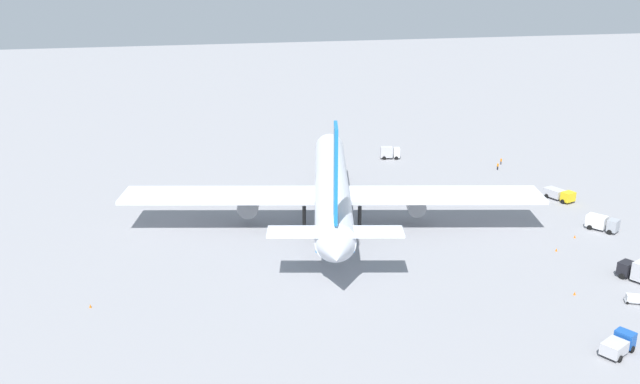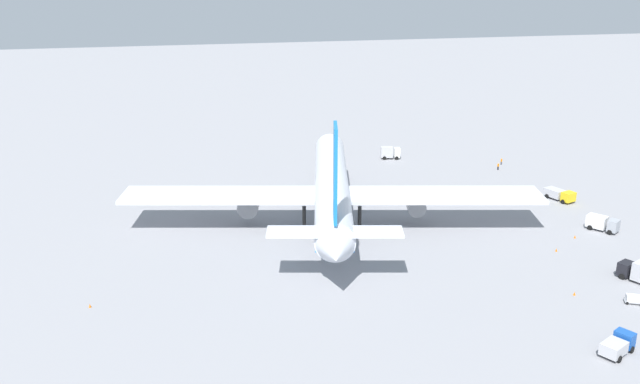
% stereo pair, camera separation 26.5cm
% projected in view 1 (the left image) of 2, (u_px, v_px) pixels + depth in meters
% --- Properties ---
extents(ground_plane, '(600.00, 600.00, 0.00)m').
position_uv_depth(ground_plane, '(332.00, 222.00, 129.43)').
color(ground_plane, gray).
extents(airliner, '(66.06, 76.78, 24.69)m').
position_uv_depth(airliner, '(332.00, 189.00, 125.93)').
color(airliner, silver).
rests_on(airliner, ground).
extents(service_truck_0, '(4.51, 5.63, 2.41)m').
position_uv_depth(service_truck_0, '(618.00, 344.00, 85.64)').
color(service_truck_0, '#194CA5').
rests_on(service_truck_0, ground).
extents(service_truck_1, '(6.91, 4.42, 2.33)m').
position_uv_depth(service_truck_1, '(559.00, 194.00, 140.90)').
color(service_truck_1, yellow).
rests_on(service_truck_1, ground).
extents(service_truck_3, '(5.83, 5.05, 2.63)m').
position_uv_depth(service_truck_3, '(602.00, 223.00, 124.86)').
color(service_truck_3, '#999EA5').
rests_on(service_truck_3, ground).
extents(service_truck_4, '(3.13, 5.07, 3.04)m').
position_uv_depth(service_truck_4, '(390.00, 152.00, 170.29)').
color(service_truck_4, white).
rests_on(service_truck_4, ground).
extents(baggage_cart_0, '(2.35, 3.07, 1.23)m').
position_uv_depth(baggage_cart_0, '(634.00, 298.00, 98.51)').
color(baggage_cart_0, gray).
rests_on(baggage_cart_0, ground).
extents(ground_worker_0, '(0.45, 0.45, 1.78)m').
position_uv_depth(ground_worker_0, '(331.00, 147.00, 177.58)').
color(ground_worker_0, navy).
rests_on(ground_worker_0, ground).
extents(ground_worker_1, '(0.42, 0.42, 1.73)m').
position_uv_depth(ground_worker_1, '(498.00, 166.00, 161.44)').
color(ground_worker_1, black).
rests_on(ground_worker_1, ground).
extents(ground_worker_2, '(0.54, 0.54, 1.64)m').
position_uv_depth(ground_worker_2, '(501.00, 161.00, 165.64)').
color(ground_worker_2, '#3F3F47').
rests_on(ground_worker_2, ground).
extents(ground_worker_3, '(0.51, 0.51, 1.65)m').
position_uv_depth(ground_worker_3, '(329.00, 154.00, 171.42)').
color(ground_worker_3, black).
rests_on(ground_worker_3, ground).
extents(traffic_cone_0, '(0.36, 0.36, 0.55)m').
position_uv_depth(traffic_cone_0, '(90.00, 306.00, 97.24)').
color(traffic_cone_0, orange).
rests_on(traffic_cone_0, ground).
extents(traffic_cone_1, '(0.36, 0.36, 0.55)m').
position_uv_depth(traffic_cone_1, '(556.00, 250.00, 116.19)').
color(traffic_cone_1, orange).
rests_on(traffic_cone_1, ground).
extents(traffic_cone_2, '(0.36, 0.36, 0.55)m').
position_uv_depth(traffic_cone_2, '(575.00, 236.00, 121.78)').
color(traffic_cone_2, orange).
rests_on(traffic_cone_2, ground).
extents(traffic_cone_3, '(0.36, 0.36, 0.55)m').
position_uv_depth(traffic_cone_3, '(575.00, 293.00, 100.94)').
color(traffic_cone_3, orange).
rests_on(traffic_cone_3, ground).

